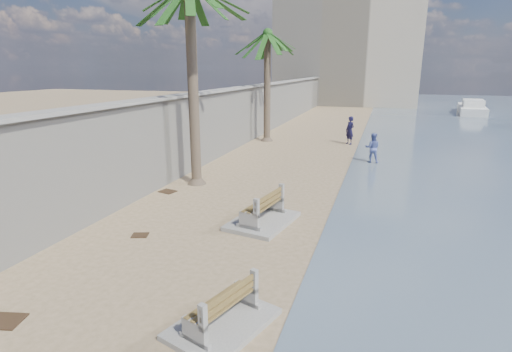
# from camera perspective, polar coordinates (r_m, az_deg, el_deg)

# --- Properties ---
(ground_plane) EXTENTS (140.00, 140.00, 0.00)m
(ground_plane) POSITION_cam_1_polar(r_m,az_deg,el_deg) (7.99, -13.09, -21.62)
(ground_plane) COLOR #967C5C
(seawall) EXTENTS (0.45, 70.00, 3.50)m
(seawall) POSITION_cam_1_polar(r_m,az_deg,el_deg) (27.01, -0.99, 8.85)
(seawall) COLOR gray
(seawall) RESTS_ON ground_plane
(wall_cap) EXTENTS (0.80, 70.00, 0.12)m
(wall_cap) POSITION_cam_1_polar(r_m,az_deg,el_deg) (26.87, -1.01, 12.66)
(wall_cap) COLOR gray
(wall_cap) RESTS_ON seawall
(end_building) EXTENTS (18.00, 12.00, 14.00)m
(end_building) POSITION_cam_1_polar(r_m,az_deg,el_deg) (57.70, 13.05, 17.08)
(end_building) COLOR #B7AA93
(end_building) RESTS_ON ground_plane
(bench_near) EXTENTS (1.93, 2.35, 0.84)m
(bench_near) POSITION_cam_1_polar(r_m,az_deg,el_deg) (7.90, -4.82, -18.42)
(bench_near) COLOR gray
(bench_near) RESTS_ON ground_plane
(bench_far) EXTENTS (2.02, 2.63, 0.99)m
(bench_far) POSITION_cam_1_polar(r_m,az_deg,el_deg) (12.54, 0.96, -4.88)
(bench_far) COLOR gray
(bench_far) RESTS_ON ground_plane
(palm_back) EXTENTS (5.00, 5.00, 7.73)m
(palm_back) POSITION_cam_1_polar(r_m,az_deg,el_deg) (26.56, 1.67, 19.51)
(palm_back) COLOR brown
(palm_back) RESTS_ON ground_plane
(streetlight) EXTENTS (0.28, 0.28, 5.12)m
(streetlight) POSITION_cam_1_polar(r_m,az_deg,el_deg) (19.50, -8.93, 20.64)
(streetlight) COLOR #2D2D33
(streetlight) RESTS_ON wall_cap
(person_a) EXTENTS (0.88, 0.86, 2.04)m
(person_a) POSITION_cam_1_polar(r_m,az_deg,el_deg) (26.24, 13.28, 6.65)
(person_a) COLOR #151233
(person_a) RESTS_ON ground_plane
(person_b) EXTENTS (0.85, 0.68, 1.70)m
(person_b) POSITION_cam_1_polar(r_m,az_deg,el_deg) (21.38, 16.31, 4.10)
(person_b) COLOR #4E5CA2
(person_b) RESTS_ON ground_plane
(yacht_far) EXTENTS (3.39, 9.02, 1.50)m
(yacht_far) POSITION_cam_1_polar(r_m,az_deg,el_deg) (49.56, 28.42, 8.32)
(yacht_far) COLOR silver
(yacht_far) RESTS_ON bay_water
(debris_b) EXTENTS (0.77, 0.67, 0.03)m
(debris_b) POSITION_cam_1_polar(r_m,az_deg,el_deg) (9.53, -32.23, -17.12)
(debris_b) COLOR #382616
(debris_b) RESTS_ON ground_plane
(debris_c) EXTENTS (0.70, 0.62, 0.03)m
(debris_c) POSITION_cam_1_polar(r_m,az_deg,el_deg) (16.17, -12.52, -2.16)
(debris_c) COLOR #382616
(debris_c) RESTS_ON ground_plane
(debris_d) EXTENTS (0.56, 0.50, 0.03)m
(debris_d) POSITION_cam_1_polar(r_m,az_deg,el_deg) (12.25, -16.24, -8.12)
(debris_d) COLOR #382616
(debris_d) RESTS_ON ground_plane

